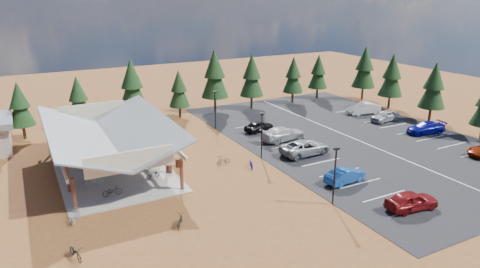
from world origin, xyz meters
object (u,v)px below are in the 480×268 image
lamp_post_1 (262,133)px  bike_14 (251,163)px  trash_bin_1 (178,163)px  bike_2 (86,155)px  bike_0 (112,191)px  bike_1 (94,181)px  bike_5 (153,165)px  bike_16 (223,161)px  car_9 (364,108)px  bike_6 (121,153)px  car_7 (426,128)px  bike_4 (153,175)px  car_1 (345,175)px  car_3 (283,134)px  trash_bin_0 (169,169)px  bike_9 (76,215)px  bike_pavilion (108,132)px  lamp_post_2 (215,107)px  bike_12 (180,221)px  lamp_post_0 (335,172)px  car_0 (412,201)px  bike_3 (69,145)px  car_8 (385,116)px  car_4 (259,126)px  bike_7 (120,138)px  car_2 (305,147)px  bike_8 (75,252)px  bike_15 (180,171)px

lamp_post_1 → bike_14: lamp_post_1 is taller
trash_bin_1 → bike_2: size_ratio=0.59×
bike_0 → bike_1: 2.97m
bike_5 → bike_14: bike_5 is taller
bike_16 → car_9: size_ratio=0.31×
bike_1 → bike_6: (3.92, 6.43, -0.07)m
bike_2 → car_7: car_7 is taller
bike_4 → car_9: car_9 is taller
bike_4 → car_9: bearing=-96.0°
bike_1 → bike_6: bearing=-34.6°
car_1 → car_3: size_ratio=0.75×
trash_bin_0 → bike_9: 11.17m
bike_4 → bike_pavilion: bearing=11.2°
lamp_post_2 → bike_12: bearing=-121.0°
lamp_post_0 → car_0: bearing=-36.3°
bike_2 → bike_3: (-1.20, 4.14, 0.07)m
bike_3 → bike_16: size_ratio=1.01×
trash_bin_0 → car_8: size_ratio=0.20×
car_7 → bike_9: bearing=-76.6°
lamp_post_1 → bike_12: size_ratio=2.98×
bike_14 → car_7: (25.23, -0.57, 0.29)m
lamp_post_0 → lamp_post_2: same height
car_4 → car_7: bearing=-131.6°
bike_7 → bike_16: size_ratio=1.19×
bike_1 → bike_14: 15.38m
bike_3 → car_2: car_2 is taller
bike_pavilion → bike_12: size_ratio=11.24×
bike_7 → bike_14: bearing=-142.8°
bike_6 → car_4: size_ratio=0.41×
car_4 → lamp_post_1: bearing=140.1°
bike_14 → bike_16: 3.06m
lamp_post_2 → bike_5: (-11.50, -9.87, -2.36)m
bike_12 → car_7: size_ratio=0.34×
car_1 → car_2: size_ratio=0.74×
lamp_post_0 → bike_3: bearing=126.1°
bike_0 → car_1: size_ratio=0.39×
bike_pavilion → bike_4: 6.60m
lamp_post_2 → car_8: lamp_post_2 is taller
car_3 → car_9: car_3 is taller
bike_7 → car_2: size_ratio=0.32×
bike_16 → lamp_post_0: bearing=13.4°
bike_6 → bike_8: size_ratio=0.89×
bike_3 → car_1: 31.00m
bike_9 → bike_15: bearing=-126.7°
car_7 → bike_12: bearing=-69.0°
bike_16 → car_2: 9.46m
lamp_post_2 → bike_8: lamp_post_2 is taller
bike_5 → car_4: (16.05, 6.26, 0.13)m
bike_4 → car_3: 17.89m
lamp_post_1 → lamp_post_2: same height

